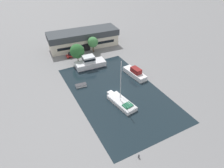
# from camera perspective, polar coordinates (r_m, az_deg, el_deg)

# --- Properties ---
(ground_plane) EXTENTS (440.00, 440.00, 0.00)m
(ground_plane) POSITION_cam_1_polar(r_m,az_deg,el_deg) (54.83, 1.39, -2.36)
(ground_plane) COLOR slate
(water_canal) EXTENTS (22.18, 37.80, 0.01)m
(water_canal) POSITION_cam_1_polar(r_m,az_deg,el_deg) (54.83, 1.39, -2.36)
(water_canal) COLOR black
(water_canal) RESTS_ON ground
(warehouse_building) EXTENTS (27.42, 10.73, 6.44)m
(warehouse_building) POSITION_cam_1_polar(r_m,az_deg,el_deg) (80.21, -8.17, 12.71)
(warehouse_building) COLOR beige
(warehouse_building) RESTS_ON ground
(quay_tree_near_building) EXTENTS (4.81, 4.81, 6.85)m
(quay_tree_near_building) POSITION_cam_1_polar(r_m,az_deg,el_deg) (67.50, -9.94, 9.21)
(quay_tree_near_building) COLOR brown
(quay_tree_near_building) RESTS_ON ground
(quay_tree_by_water) EXTENTS (3.83, 3.83, 5.85)m
(quay_tree_by_water) POSITION_cam_1_polar(r_m,az_deg,el_deg) (75.02, -5.50, 11.83)
(quay_tree_by_water) COLOR brown
(quay_tree_by_water) RESTS_ON ground
(parked_car) EXTENTS (4.49, 1.92, 1.69)m
(parked_car) POSITION_cam_1_polar(r_m,az_deg,el_deg) (73.68, -11.27, 8.21)
(parked_car) COLOR maroon
(parked_car) RESTS_ON ground
(sailboat_moored) EXTENTS (4.49, 9.79, 12.00)m
(sailboat_moored) POSITION_cam_1_polar(r_m,az_deg,el_deg) (50.67, 2.65, -5.16)
(sailboat_moored) COLOR white
(sailboat_moored) RESTS_ON water_canal
(motor_cruiser) EXTENTS (10.03, 4.76, 4.02)m
(motor_cruiser) POSITION_cam_1_polar(r_m,az_deg,el_deg) (66.01, -6.33, 5.99)
(motor_cruiser) COLOR silver
(motor_cruiser) RESTS_ON water_canal
(small_dinghy) EXTENTS (3.26, 1.70, 0.72)m
(small_dinghy) POSITION_cam_1_polar(r_m,az_deg,el_deg) (57.46, -8.86, -0.40)
(small_dinghy) COLOR silver
(small_dinghy) RESTS_ON water_canal
(cabin_boat) EXTENTS (3.60, 8.90, 2.87)m
(cabin_boat) POSITION_cam_1_polar(r_m,az_deg,el_deg) (61.49, 6.58, 3.15)
(cabin_boat) COLOR white
(cabin_boat) RESTS_ON water_canal
(mooring_bollard) EXTENTS (0.35, 0.35, 0.83)m
(mooring_bollard) POSITION_cam_1_polar(r_m,az_deg,el_deg) (40.48, 7.68, -19.72)
(mooring_bollard) COLOR #47474C
(mooring_bollard) RESTS_ON ground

